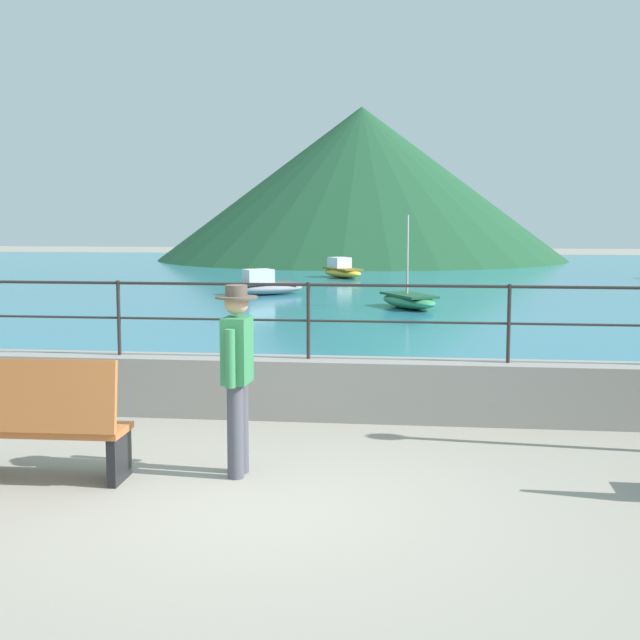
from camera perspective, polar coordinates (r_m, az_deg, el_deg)
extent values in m
plane|color=gray|center=(7.44, -4.21, -11.80)|extent=(120.00, 120.00, 0.00)
cube|color=gray|center=(10.41, -0.75, -4.42)|extent=(20.00, 0.56, 0.70)
cylinder|color=#282623|center=(10.84, -12.89, 0.14)|extent=(0.04, 0.04, 0.90)
cylinder|color=#282623|center=(10.28, -0.76, -0.04)|extent=(0.04, 0.04, 0.90)
cylinder|color=#282623|center=(10.22, 12.12, -0.23)|extent=(0.04, 0.04, 0.90)
cylinder|color=#282623|center=(10.24, -0.76, 2.29)|extent=(18.40, 0.04, 0.04)
cylinder|color=#282623|center=(10.28, -0.76, -0.04)|extent=(18.40, 0.03, 0.03)
cube|color=teal|center=(32.87, 4.69, 2.63)|extent=(64.00, 44.32, 0.06)
cone|color=#1E4C2D|center=(48.13, 2.70, 8.78)|extent=(22.08, 22.08, 8.21)
cube|color=#B76633|center=(8.39, -18.06, -6.70)|extent=(1.71, 0.57, 0.06)
cube|color=#B76633|center=(8.12, -18.77, -4.64)|extent=(1.70, 0.19, 0.64)
cube|color=black|center=(8.17, -12.86, -8.67)|extent=(0.09, 0.47, 0.43)
cylinder|color=#4C4C56|center=(8.21, -5.17, -6.90)|extent=(0.15, 0.15, 0.86)
cylinder|color=#4C4C56|center=(8.04, -5.50, -7.20)|extent=(0.15, 0.15, 0.86)
cube|color=#337F4C|center=(7.98, -5.39, -1.95)|extent=(0.23, 0.37, 0.60)
cylinder|color=#337F4C|center=(8.22, -4.96, -1.98)|extent=(0.09, 0.09, 0.52)
cylinder|color=#337F4C|center=(7.76, -5.83, -2.51)|extent=(0.09, 0.09, 0.52)
sphere|color=tan|center=(7.93, -5.42, 1.12)|extent=(0.22, 0.22, 0.22)
cylinder|color=#4C4238|center=(7.93, -5.43, 1.48)|extent=(0.38, 0.38, 0.02)
cylinder|color=#4C4238|center=(7.92, -5.43, 1.91)|extent=(0.20, 0.20, 0.10)
ellipsoid|color=gold|center=(33.36, 1.48, 3.07)|extent=(2.05, 2.40, 0.36)
cube|color=brown|center=(33.35, 1.48, 3.33)|extent=(1.67, 1.95, 0.06)
cube|color=silver|center=(33.55, 1.27, 3.74)|extent=(0.97, 1.02, 0.40)
ellipsoid|color=#338C59|center=(22.32, 5.76, 1.23)|extent=(1.88, 2.45, 0.36)
cube|color=#1C4D31|center=(22.31, 5.76, 1.61)|extent=(1.54, 1.98, 0.06)
cylinder|color=#B2A899|center=(22.33, 5.68, 4.24)|extent=(0.06, 0.06, 1.98)
ellipsoid|color=gray|center=(26.11, -3.50, 2.04)|extent=(2.42, 1.99, 0.36)
cube|color=#4D4D51|center=(26.10, -3.50, 2.37)|extent=(1.96, 1.63, 0.06)
cube|color=silver|center=(25.99, -4.02, 2.86)|extent=(1.01, 0.96, 0.40)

